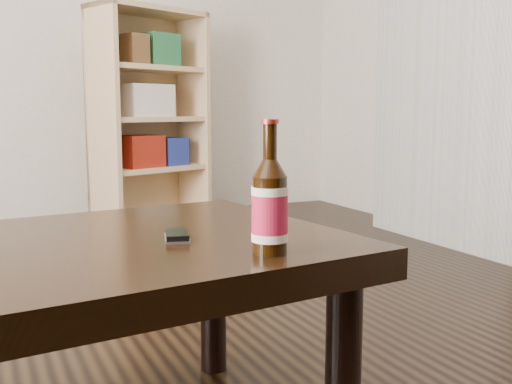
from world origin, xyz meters
name	(u,v)px	position (x,y,z in m)	size (l,w,h in m)	color
wall_back	(11,30)	(0.00, 3.01, 1.35)	(5.00, 0.02, 2.70)	beige
chimney_breast	(461,15)	(2.35, 1.20, 1.35)	(0.30, 1.20, 2.70)	white
bookshelf	(146,115)	(0.81, 2.54, 0.77)	(0.87, 0.63, 1.48)	tan
coffee_table	(27,282)	(-0.19, -0.27, 0.44)	(1.45, 0.95, 0.51)	black
beer_bottle	(270,207)	(0.25, -0.51, 0.61)	(0.09, 0.09, 0.27)	black
phone	(177,236)	(0.12, -0.31, 0.52)	(0.08, 0.11, 0.02)	#B4B4B7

